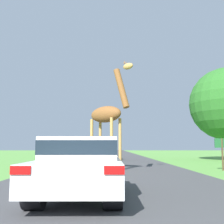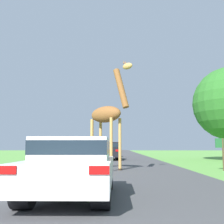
# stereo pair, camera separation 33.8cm
# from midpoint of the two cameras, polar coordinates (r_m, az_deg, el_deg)

# --- Properties ---
(road) EXTENTS (7.37, 120.00, 0.00)m
(road) POSITION_cam_midpoint_polar(r_m,az_deg,el_deg) (30.95, 0.95, -9.08)
(road) COLOR #424244
(road) RESTS_ON ground
(giraffe_near_road) EXTENTS (2.29, 2.19, 5.16)m
(giraffe_near_road) POSITION_cam_midpoint_polar(r_m,az_deg,el_deg) (13.73, -0.14, -0.53)
(giraffe_near_road) COLOR tan
(giraffe_near_road) RESTS_ON ground
(car_lead_maroon) EXTENTS (1.75, 4.05, 1.32)m
(car_lead_maroon) POSITION_cam_midpoint_polar(r_m,az_deg,el_deg) (6.45, -6.42, -10.57)
(car_lead_maroon) COLOR silver
(car_lead_maroon) RESTS_ON ground
(car_queue_right) EXTENTS (1.87, 4.21, 1.49)m
(car_queue_right) POSITION_cam_midpoint_polar(r_m,az_deg,el_deg) (24.08, -0.28, -7.81)
(car_queue_right) COLOR black
(car_queue_right) RESTS_ON ground
(car_queue_left) EXTENTS (1.82, 4.01, 1.49)m
(car_queue_left) POSITION_cam_midpoint_polar(r_m,az_deg,el_deg) (30.42, -0.26, -7.65)
(car_queue_left) COLOR gray
(car_queue_left) RESTS_ON ground
(car_far_ahead) EXTENTS (1.97, 4.70, 1.18)m
(car_far_ahead) POSITION_cam_midpoint_polar(r_m,az_deg,el_deg) (17.52, -7.83, -8.52)
(car_far_ahead) COLOR navy
(car_far_ahead) RESTS_ON ground
(sign_post) EXTENTS (0.70, 0.08, 1.50)m
(sign_post) POSITION_cam_midpoint_polar(r_m,az_deg,el_deg) (14.24, 22.26, -6.78)
(sign_post) COLOR #4C3823
(sign_post) RESTS_ON ground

